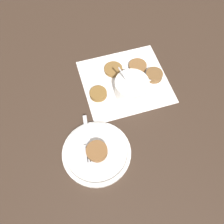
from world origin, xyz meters
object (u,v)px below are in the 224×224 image
object	(u,v)px
sauce_bowl	(132,88)
fork	(88,144)
fritter_on_plate	(97,151)
serving_plate	(97,153)

from	to	relation	value
sauce_bowl	fork	world-z (taller)	sauce_bowl
sauce_bowl	fritter_on_plate	xyz separation A→B (m)	(-0.16, -0.19, -0.00)
sauce_bowl	serving_plate	size ratio (longest dim) A/B	0.59
sauce_bowl	serving_plate	distance (m)	0.25
sauce_bowl	fritter_on_plate	size ratio (longest dim) A/B	1.93
sauce_bowl	fork	distance (m)	0.24
serving_plate	fritter_on_plate	distance (m)	0.02
serving_plate	fork	bearing A→B (deg)	125.36
sauce_bowl	fritter_on_plate	bearing A→B (deg)	-129.37
fritter_on_plate	fork	distance (m)	0.04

